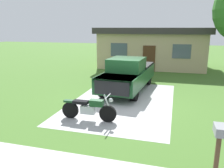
% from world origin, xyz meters
% --- Properties ---
extents(ground_plane, '(80.00, 80.00, 0.00)m').
position_xyz_m(ground_plane, '(0.00, 0.00, 0.00)').
color(ground_plane, '#456F2B').
extents(driveway_pad, '(4.72, 7.60, 0.01)m').
position_xyz_m(driveway_pad, '(0.00, 0.00, 0.00)').
color(driveway_pad, '#B3B3B3').
rests_on(driveway_pad, ground).
extents(motorcycle, '(2.21, 0.70, 1.09)m').
position_xyz_m(motorcycle, '(-0.75, -2.66, 0.47)').
color(motorcycle, black).
rests_on(motorcycle, ground).
extents(pickup_truck, '(2.40, 5.75, 1.90)m').
position_xyz_m(pickup_truck, '(-0.18, 2.13, 0.95)').
color(pickup_truck, black).
rests_on(pickup_truck, ground).
extents(mailbox, '(0.26, 0.48, 1.26)m').
position_xyz_m(mailbox, '(3.49, -4.97, 0.98)').
color(mailbox, '#4C3823').
rests_on(mailbox, ground).
extents(neighbor_house, '(9.60, 5.60, 3.50)m').
position_xyz_m(neighbor_house, '(0.24, 10.79, 1.79)').
color(neighbor_house, tan).
rests_on(neighbor_house, ground).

